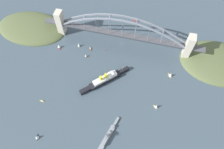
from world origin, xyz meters
The scene contains 17 objects.
ground_plane centered at (0.00, 0.00, 0.00)m, with size 1400.00×1400.00×0.00m, color #3D4C56.
harbor_arch_bridge centered at (0.00, 0.00, 29.49)m, with size 306.32×16.90×69.14m.
headland_west_shore centered at (-185.88, 0.30, 0.00)m, with size 139.16×103.87×21.95m.
headland_east_shore centered at (188.01, 4.56, 0.00)m, with size 144.41×92.48×23.23m.
ocean_liner centered at (10.23, 90.88, 6.05)m, with size 74.49×74.68×21.56m.
naval_cruiser centered at (-18.34, 189.07, 2.82)m, with size 24.64×77.25×16.97m.
seaplane_taxiing_near_bridge centered at (-14.48, -64.22, 1.88)m, with size 10.24×7.38×4.89m.
seaplane_second_in_formation centered at (54.17, -20.72, 2.12)m, with size 7.41×9.52×4.98m.
small_boat_0 centered at (103.05, 154.03, 0.69)m, with size 8.86×2.77×1.95m.
small_boat_2 centered at (85.37, 213.05, 3.97)m, with size 6.88×9.13×8.50m.
small_boat_3 centered at (79.78, 27.05, 4.34)m, with size 6.16×7.94×9.38m.
small_boat_4 centered at (116.13, 39.48, 4.49)m, with size 8.32×8.96×9.52m.
small_boat_5 centered at (58.96, 47.84, 3.61)m, with size 7.05×3.88×7.68m.
small_boat_6 centered at (-101.65, 52.44, 4.61)m, with size 8.02×10.07×10.03m.
small_boat_7 centered at (56.16, 28.28, 0.75)m, with size 7.19×9.99×2.11m.
small_boat_8 centered at (-85.29, 118.78, 4.58)m, with size 8.56×7.45×9.95m.
channel_marker_buoy centered at (25.92, 24.85, 1.12)m, with size 2.20×2.20×2.75m.
Camera 1 is at (-47.73, 270.58, 339.34)m, focal length 34.92 mm.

